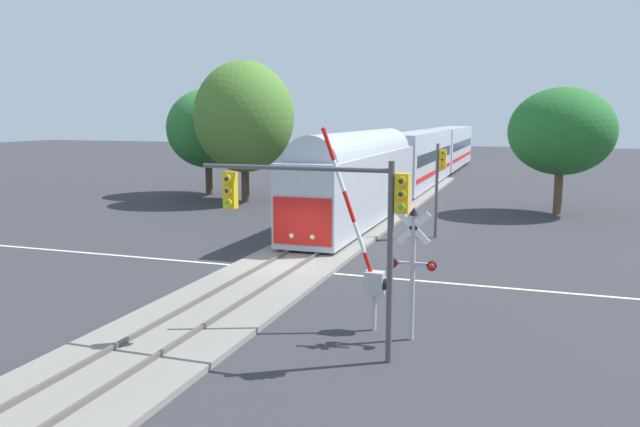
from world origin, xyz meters
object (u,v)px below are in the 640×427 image
object	(u,v)px
pine_left_background	(208,129)
oak_far_right	(562,131)
crossing_gate_near	(370,266)
traffic_signal_far_side	(440,175)
oak_behind_train	(244,117)
crossing_signal_mast	(413,260)
traffic_signal_near_right	(331,208)
commuter_train	(417,157)

from	to	relation	value
pine_left_background	oak_far_right	world-z (taller)	pine_left_background
crossing_gate_near	oak_far_right	bearing A→B (deg)	76.84
traffic_signal_far_side	oak_behind_train	distance (m)	18.31
crossing_signal_mast	traffic_signal_near_right	size ratio (longest dim) A/B	0.67
traffic_signal_near_right	oak_behind_train	bearing A→B (deg)	119.67
traffic_signal_far_side	oak_far_right	size ratio (longest dim) A/B	0.60
traffic_signal_far_side	oak_behind_train	world-z (taller)	oak_behind_train
crossing_gate_near	traffic_signal_near_right	distance (m)	3.13
traffic_signal_near_right	oak_behind_train	size ratio (longest dim) A/B	0.56
traffic_signal_far_side	traffic_signal_near_right	bearing A→B (deg)	-91.08
crossing_gate_near	traffic_signal_far_side	world-z (taller)	crossing_gate_near
crossing_signal_mast	oak_behind_train	distance (m)	30.38
crossing_gate_near	crossing_signal_mast	distance (m)	1.50
commuter_train	traffic_signal_near_right	world-z (taller)	commuter_train
crossing_gate_near	oak_behind_train	distance (m)	29.28
traffic_signal_far_side	crossing_signal_mast	bearing A→B (deg)	-84.48
pine_left_background	oak_far_right	size ratio (longest dim) A/B	1.04
oak_far_right	crossing_gate_near	bearing A→B (deg)	-103.16
crossing_gate_near	traffic_signal_near_right	xyz separation A→B (m)	(-0.48, -2.33, 2.04)
commuter_train	traffic_signal_near_right	bearing A→B (deg)	-83.11
traffic_signal_far_side	oak_far_right	xyz separation A→B (m)	(6.17, 10.64, 2.04)
crossing_signal_mast	oak_far_right	distance (m)	26.82
commuter_train	crossing_signal_mast	world-z (taller)	commuter_train
traffic_signal_far_side	oak_far_right	distance (m)	12.47
crossing_gate_near	oak_far_right	world-z (taller)	oak_far_right
pine_left_background	oak_behind_train	bearing A→B (deg)	-33.30
traffic_signal_near_right	oak_behind_train	distance (m)	30.79
oak_behind_train	oak_far_right	world-z (taller)	oak_behind_train
commuter_train	oak_behind_train	bearing A→B (deg)	-129.63
commuter_train	crossing_gate_near	world-z (taller)	crossing_gate_near
crossing_gate_near	traffic_signal_far_side	bearing A→B (deg)	90.57
commuter_train	oak_far_right	size ratio (longest dim) A/B	7.55
traffic_signal_near_right	crossing_signal_mast	bearing A→B (deg)	45.09
traffic_signal_far_side	crossing_gate_near	bearing A→B (deg)	-89.43
traffic_signal_far_side	oak_far_right	world-z (taller)	oak_far_right
crossing_signal_mast	traffic_signal_near_right	distance (m)	3.07
crossing_signal_mast	traffic_signal_far_side	world-z (taller)	traffic_signal_far_side
crossing_gate_near	crossing_signal_mast	size ratio (longest dim) A/B	1.57
traffic_signal_near_right	pine_left_background	bearing A→B (deg)	123.77
crossing_signal_mast	oak_far_right	bearing A→B (deg)	79.92
commuter_train	crossing_signal_mast	distance (m)	38.04
commuter_train	crossing_signal_mast	bearing A→B (deg)	-80.03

